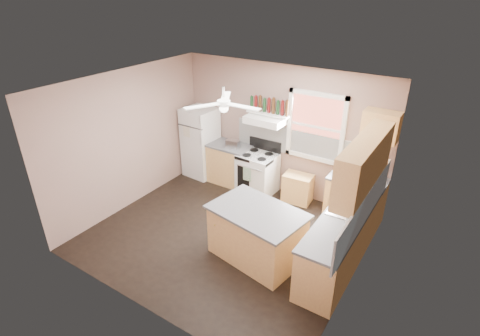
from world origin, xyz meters
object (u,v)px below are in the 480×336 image
Objects in this scene: island at (257,235)px; cart at (297,189)px; refrigerator at (201,142)px; stove at (257,173)px; toaster at (233,144)px.

cart is at bearing 104.96° from island.
island is (2.59, -1.87, -0.37)m from refrigerator.
stove reaches higher than cart.
refrigerator is 1.85× the size of stove.
cart is 0.41× the size of island.
toaster is at bearing -178.87° from cart.
refrigerator is at bearing 169.70° from toaster.
toaster is (0.92, -0.05, 0.19)m from refrigerator.
stove is 1.51× the size of cart.
stove is 2.16m from island.
toaster is 2.53m from island.
stove is at bearing -178.66° from cart.
stove is 0.62× the size of island.
refrigerator reaches higher than cart.
toaster reaches higher than cart.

